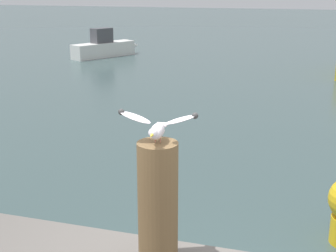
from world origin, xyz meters
TOP-DOWN VIEW (x-y plane):
  - mooring_post at (-0.44, -0.31)m, footprint 0.29×0.29m
  - seagull at (-0.44, -0.32)m, footprint 0.56×0.39m
  - boat_white at (-8.14, 16.18)m, footprint 2.26×3.35m

SIDE VIEW (x-z plane):
  - boat_white at x=-8.14m, z-range -0.22..1.03m
  - mooring_post at x=-0.44m, z-range 1.11..2.04m
  - seagull at x=-0.44m, z-range 2.04..2.27m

